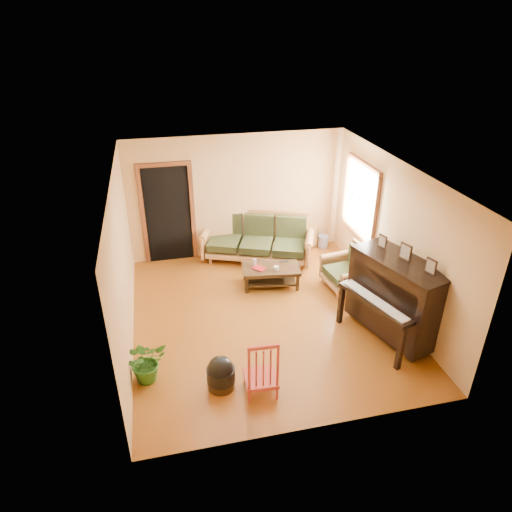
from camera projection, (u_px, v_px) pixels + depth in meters
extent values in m
plane|color=#66330D|center=(265.00, 316.00, 7.98)|extent=(5.00, 5.00, 0.00)
cube|color=black|center=(168.00, 215.00, 9.34)|extent=(1.08, 0.16, 2.05)
cube|color=white|center=(361.00, 199.00, 8.82)|extent=(0.12, 1.36, 1.46)
cube|color=#A86E3D|center=(257.00, 239.00, 9.57)|extent=(2.47, 1.73, 0.98)
cube|color=black|center=(271.00, 276.00, 8.79)|extent=(1.15, 0.73, 0.39)
cube|color=#A86E3D|center=(345.00, 269.00, 8.59)|extent=(0.92, 0.95, 0.85)
cube|color=black|center=(395.00, 299.00, 7.21)|extent=(1.35, 1.76, 1.38)
cylinder|color=black|center=(221.00, 377.00, 6.38)|extent=(0.51, 0.51, 0.38)
cube|color=maroon|center=(261.00, 365.00, 6.17)|extent=(0.47, 0.51, 0.96)
cube|color=#B3833B|center=(307.00, 235.00, 10.17)|extent=(0.44, 0.10, 0.59)
cylinder|color=#34429E|center=(323.00, 241.00, 10.25)|extent=(0.27, 0.27, 0.28)
imported|color=#275B1A|center=(146.00, 361.00, 6.46)|extent=(0.73, 0.69, 0.64)
imported|color=maroon|center=(256.00, 270.00, 8.58)|extent=(0.28, 0.29, 0.02)
cylinder|color=silver|center=(255.00, 262.00, 8.75)|extent=(0.08, 0.08, 0.13)
cylinder|color=white|center=(276.00, 268.00, 8.61)|extent=(0.12, 0.12, 0.07)
cube|color=black|center=(284.00, 261.00, 8.89)|extent=(0.17, 0.07, 0.02)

